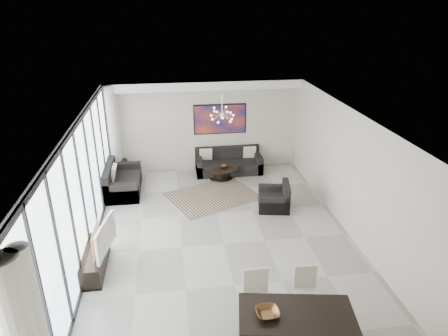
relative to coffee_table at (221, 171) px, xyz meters
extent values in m
cube|color=#A8A39B|center=(-0.41, -3.63, -0.20)|extent=(6.00, 9.00, 0.02)
cube|color=white|center=(-0.41, -3.63, 2.68)|extent=(6.00, 9.00, 0.02)
cube|color=beige|center=(-0.41, 0.86, 1.24)|extent=(6.00, 0.02, 2.90)
cube|color=beige|center=(2.58, -3.63, 1.24)|extent=(0.02, 9.00, 2.90)
cube|color=silver|center=(-3.39, -3.63, 1.24)|extent=(0.01, 8.95, 2.85)
cube|color=black|center=(-3.35, -3.63, 2.64)|extent=(0.04, 8.95, 0.10)
cube|color=black|center=(-3.35, -3.63, -0.18)|extent=(0.04, 8.95, 0.06)
cube|color=black|center=(-3.35, -6.63, 1.24)|extent=(0.04, 0.05, 2.88)
cube|color=black|center=(-3.35, -5.63, 1.24)|extent=(0.04, 0.05, 2.88)
cube|color=black|center=(-3.35, -4.63, 1.24)|extent=(0.04, 0.05, 2.88)
cube|color=black|center=(-3.35, -3.63, 1.24)|extent=(0.04, 0.05, 2.88)
cube|color=black|center=(-3.35, -2.63, 1.24)|extent=(0.04, 0.05, 2.88)
cube|color=black|center=(-3.35, -1.63, 1.24)|extent=(0.04, 0.05, 2.88)
cube|color=black|center=(-3.35, -0.63, 1.24)|extent=(0.04, 0.05, 2.88)
cube|color=black|center=(-3.35, 0.37, 1.24)|extent=(0.04, 0.05, 2.88)
cylinder|color=beige|center=(-3.21, 0.52, 1.24)|extent=(0.36, 0.36, 2.85)
cube|color=white|center=(-0.41, 0.67, 2.56)|extent=(5.98, 0.40, 0.26)
cube|color=#C1421A|center=(0.09, 0.84, 1.44)|extent=(1.68, 0.04, 0.98)
cylinder|color=silver|center=(-0.11, -1.13, 2.41)|extent=(0.02, 0.02, 0.55)
sphere|color=silver|center=(-0.11, -1.13, 2.14)|extent=(0.12, 0.12, 0.12)
cube|color=black|center=(-0.40, -1.21, -0.21)|extent=(2.84, 2.57, 0.01)
cylinder|color=black|center=(0.00, 0.00, 0.14)|extent=(1.07, 1.07, 0.04)
cylinder|color=black|center=(0.00, 0.00, -0.05)|extent=(0.47, 0.47, 0.33)
cylinder|color=black|center=(0.00, 0.00, -0.20)|extent=(0.75, 0.75, 0.03)
imported|color=brown|center=(0.06, -0.06, 0.19)|extent=(0.21, 0.21, 0.06)
cube|color=black|center=(0.31, 0.39, -0.02)|extent=(2.09, 0.86, 0.38)
cube|color=black|center=(0.31, 0.73, 0.36)|extent=(2.09, 0.17, 0.38)
cube|color=black|center=(-0.65, 0.39, 0.06)|extent=(0.17, 0.86, 0.55)
cube|color=black|center=(1.26, 0.39, 0.06)|extent=(0.17, 0.86, 0.55)
cube|color=black|center=(-2.91, -0.58, 0.00)|extent=(0.94, 1.67, 0.42)
cube|color=black|center=(-3.29, -0.58, 0.41)|extent=(0.19, 1.67, 0.42)
cube|color=black|center=(-2.91, -1.32, 0.09)|extent=(0.94, 0.19, 0.60)
cube|color=black|center=(-2.91, 0.16, 0.09)|extent=(0.94, 0.19, 0.60)
cube|color=black|center=(1.14, -2.11, -0.04)|extent=(0.94, 0.98, 0.35)
cube|color=black|center=(1.45, -2.17, 0.32)|extent=(0.32, 0.85, 0.35)
cube|color=black|center=(1.20, -1.78, 0.04)|extent=(0.81, 0.31, 0.51)
cube|color=black|center=(1.07, -2.45, 0.04)|extent=(0.81, 0.31, 0.51)
cylinder|color=black|center=(-3.06, 0.52, 0.32)|extent=(0.41, 0.41, 0.04)
cylinder|color=black|center=(-3.06, 0.52, 0.05)|extent=(0.06, 0.06, 0.51)
cylinder|color=black|center=(-3.06, 0.52, -0.20)|extent=(0.28, 0.28, 0.03)
cube|color=black|center=(-3.17, -4.16, 0.01)|extent=(0.40, 1.43, 0.45)
imported|color=gray|center=(-3.01, -4.15, 0.55)|extent=(0.35, 1.12, 0.64)
cube|color=black|center=(0.27, -6.73, 0.51)|extent=(1.90, 1.17, 0.04)
cube|color=black|center=(-0.45, -6.26, 0.14)|extent=(0.07, 0.07, 0.70)
cube|color=black|center=(1.11, -6.52, 0.14)|extent=(0.07, 0.07, 0.70)
cube|color=beige|center=(-0.17, -6.04, 0.23)|extent=(0.45, 0.45, 0.06)
cube|color=beige|center=(-0.18, -5.85, 0.48)|extent=(0.44, 0.06, 0.54)
cylinder|color=black|center=(0.00, -6.21, -0.01)|extent=(0.04, 0.04, 0.41)
cylinder|color=black|center=(-0.35, -5.88, -0.01)|extent=(0.04, 0.04, 0.41)
cube|color=beige|center=(0.72, -5.97, 0.20)|extent=(0.42, 0.42, 0.05)
cube|color=beige|center=(0.73, -5.79, 0.43)|extent=(0.41, 0.05, 0.50)
cylinder|color=black|center=(0.88, -6.13, -0.02)|extent=(0.04, 0.04, 0.38)
cylinder|color=black|center=(0.57, -5.81, -0.02)|extent=(0.04, 0.04, 0.38)
imported|color=brown|center=(-0.18, -6.70, 0.57)|extent=(0.36, 0.36, 0.09)
camera|label=1|loc=(-1.50, -11.27, 5.00)|focal=32.00mm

